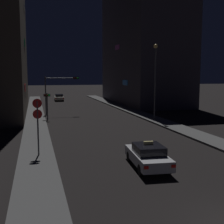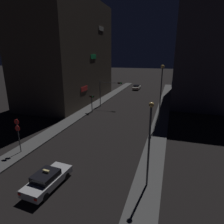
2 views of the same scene
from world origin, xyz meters
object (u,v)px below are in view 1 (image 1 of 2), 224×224
taxi (148,156)px  traffic_light_left_kerb (47,100)px  traffic_light_overhead (59,87)px  far_car (59,97)px  street_lamp_far_block (155,72)px  sign_pole_left (38,121)px

taxi → traffic_light_left_kerb: bearing=103.5°
taxi → traffic_light_overhead: traffic_light_overhead is taller
taxi → traffic_light_left_kerb: size_ratio=1.39×
taxi → far_car: taxi is taller
far_car → traffic_light_overhead: 22.46m
street_lamp_far_block → far_car: bearing=106.4°
street_lamp_far_block → taxi: bearing=-113.9°
taxi → traffic_light_left_kerb: 21.46m
traffic_light_overhead → sign_pole_left: bearing=-98.3°
traffic_light_overhead → street_lamp_far_block: size_ratio=0.60×
traffic_light_overhead → far_car: bearing=85.5°
far_car → street_lamp_far_block: (8.96, -30.40, 5.13)m
traffic_light_left_kerb → far_car: bearing=82.4°
traffic_light_overhead → traffic_light_left_kerb: size_ratio=1.61×
far_car → traffic_light_left_kerb: bearing=-97.6°
traffic_light_overhead → traffic_light_left_kerb: bearing=-112.2°
sign_pole_left → street_lamp_far_block: size_ratio=0.43×
traffic_light_left_kerb → street_lamp_far_block: size_ratio=0.37×
taxi → sign_pole_left: size_ratio=1.21×
traffic_light_overhead → sign_pole_left: traffic_light_overhead is taller
sign_pole_left → street_lamp_far_block: street_lamp_far_block is taller
taxi → traffic_light_overhead: size_ratio=0.86×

